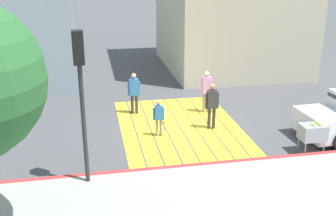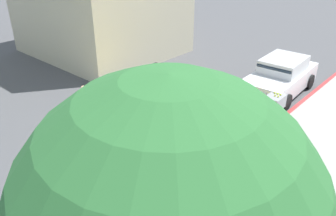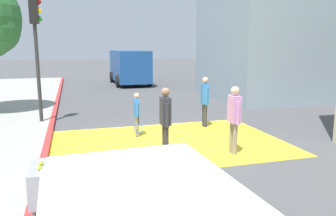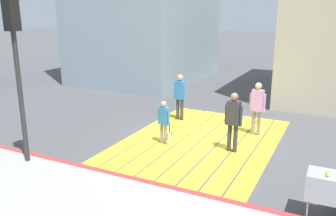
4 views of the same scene
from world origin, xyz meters
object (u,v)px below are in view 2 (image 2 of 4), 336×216
pedestrian_adult_lead (179,98)px  tennis_ball_cart (275,102)px  pedestrian_child_with_racket (146,127)px  traffic_light_corner (156,125)px  car_parked_near_curb (280,77)px  pedestrian_adult_trailing (151,83)px  pedestrian_adult_side (85,104)px

pedestrian_adult_lead → tennis_ball_cart: bearing=-134.2°
pedestrian_adult_lead → pedestrian_child_with_racket: bearing=99.0°
traffic_light_corner → car_parked_near_curb: bearing=-80.5°
pedestrian_child_with_racket → car_parked_near_curb: bearing=-100.5°
tennis_ball_cart → pedestrian_adult_trailing: (4.20, 2.30, 0.30)m
traffic_light_corner → pedestrian_adult_side: size_ratio=2.52×
tennis_ball_cart → pedestrian_adult_lead: (2.51, 2.58, 0.30)m
car_parked_near_curb → tennis_ball_cart: bearing=111.0°
pedestrian_adult_trailing → tennis_ball_cart: bearing=-151.3°
pedestrian_adult_side → pedestrian_child_with_racket: 2.49m
pedestrian_adult_lead → pedestrian_adult_side: (2.09, 2.58, -0.02)m
traffic_light_corner → tennis_ball_cart: bearing=-84.5°
pedestrian_adult_side → pedestrian_adult_lead: bearing=-129.1°
pedestrian_adult_trailing → pedestrian_adult_side: size_ratio=1.02×
car_parked_near_curb → pedestrian_adult_side: bearing=63.8°
tennis_ball_cart → car_parked_near_curb: bearing=-69.0°
car_parked_near_curb → pedestrian_child_with_racket: (1.29, 6.92, 0.02)m
pedestrian_adult_trailing → pedestrian_adult_lead: bearing=170.6°
pedestrian_adult_side → traffic_light_corner: bearing=160.2°
car_parked_near_curb → pedestrian_adult_side: (3.70, 7.50, 0.25)m
tennis_ball_cart → pedestrian_child_with_racket: pedestrian_child_with_racket is taller
traffic_light_corner → pedestrian_adult_trailing: size_ratio=2.47×
pedestrian_child_with_racket → traffic_light_corner: bearing=139.1°
car_parked_near_curb → pedestrian_adult_lead: bearing=72.0°
traffic_light_corner → tennis_ball_cart: size_ratio=4.17×
pedestrian_child_with_racket → pedestrian_adult_side: bearing=13.6°
tennis_ball_cart → pedestrian_adult_trailing: bearing=28.7°
car_parked_near_curb → pedestrian_adult_lead: pedestrian_adult_lead is taller
tennis_ball_cart → pedestrian_adult_lead: 3.61m
car_parked_near_curb → pedestrian_adult_side: pedestrian_adult_side is taller
tennis_ball_cart → pedestrian_adult_trailing: pedestrian_adult_trailing is taller
car_parked_near_curb → tennis_ball_cart: (-0.90, 2.35, -0.04)m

